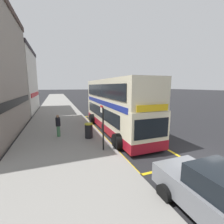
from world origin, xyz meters
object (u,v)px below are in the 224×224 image
object	(u,v)px
bus_stop_sign	(103,124)
pedestrian_waiting_near_sign	(58,125)
double_decker_bus	(115,107)
litter_bin	(89,131)
parked_car_teal_distant	(108,98)

from	to	relation	value
bus_stop_sign	pedestrian_waiting_near_sign	distance (m)	4.23
double_decker_bus	litter_bin	size ratio (longest dim) A/B	10.14
pedestrian_waiting_near_sign	litter_bin	distance (m)	2.35
pedestrian_waiting_near_sign	bus_stop_sign	bearing A→B (deg)	-54.58
parked_car_teal_distant	litter_bin	xyz separation A→B (m)	(-9.99, -24.78, -0.12)
bus_stop_sign	pedestrian_waiting_near_sign	size ratio (longest dim) A/B	1.59
parked_car_teal_distant	pedestrian_waiting_near_sign	bearing A→B (deg)	-116.15
litter_bin	bus_stop_sign	bearing A→B (deg)	-80.85
pedestrian_waiting_near_sign	double_decker_bus	bearing A→B (deg)	6.45
bus_stop_sign	pedestrian_waiting_near_sign	world-z (taller)	bus_stop_sign
bus_stop_sign	parked_car_teal_distant	distance (m)	28.75
double_decker_bus	litter_bin	distance (m)	3.42
pedestrian_waiting_near_sign	parked_car_teal_distant	bearing A→B (deg)	63.05
bus_stop_sign	parked_car_teal_distant	world-z (taller)	bus_stop_sign
bus_stop_sign	litter_bin	bearing A→B (deg)	99.15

